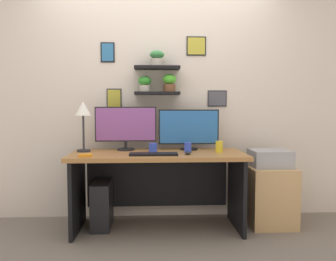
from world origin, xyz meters
The scene contains 15 objects.
ground_plane centered at (0.00, 0.00, 0.00)m, with size 8.00×8.00×0.00m, color #70665B.
back_wall_assembly centered at (0.00, 0.44, 1.36)m, with size 4.40×0.24×2.70m.
desk centered at (0.00, 0.06, 0.54)m, with size 1.66×0.68×0.75m.
monitor_left centered at (-0.32, 0.22, 0.99)m, with size 0.62×0.18×0.44m.
monitor_right centered at (0.32, 0.22, 0.97)m, with size 0.62×0.18×0.41m.
keyboard centered at (-0.04, -0.17, 0.76)m, with size 0.44×0.14×0.02m, color black.
computer_mouse centered at (0.27, -0.14, 0.77)m, with size 0.06×0.09×0.03m, color black.
desk_lamp centered at (-0.73, 0.12, 1.13)m, with size 0.16×0.16×0.49m.
coffee_mug centered at (-0.05, 0.02, 0.80)m, with size 0.08×0.08×0.09m, color blue.
pen_cup centered at (0.29, -0.01, 0.80)m, with size 0.07×0.07×0.10m, color blue.
scissors_tray centered at (-0.64, -0.23, 0.76)m, with size 0.12×0.08×0.02m, color orange.
water_cup centered at (0.59, 0.00, 0.81)m, with size 0.07×0.07×0.11m, color yellow.
drawer_cabinet centered at (1.13, 0.09, 0.29)m, with size 0.44×0.50×0.59m, color tan.
printer centered at (1.13, 0.09, 0.67)m, with size 0.38×0.34×0.17m, color #9E9EA3.
computer_tower_left centered at (-0.55, 0.08, 0.23)m, with size 0.18×0.40×0.45m, color black.
Camera 1 is at (-0.07, -3.25, 1.19)m, focal length 36.43 mm.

